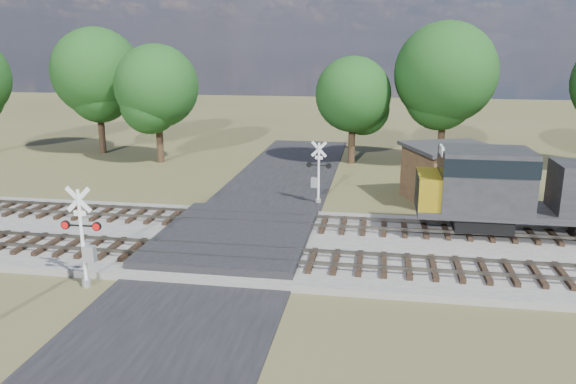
# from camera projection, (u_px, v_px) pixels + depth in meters

# --- Properties ---
(ground) EXTENTS (160.00, 160.00, 0.00)m
(ground) POSITION_uv_depth(u_px,v_px,m) (232.00, 247.00, 26.27)
(ground) COLOR #464726
(ground) RESTS_ON ground
(ballast_bed) EXTENTS (140.00, 10.00, 0.30)m
(ballast_bed) POSITION_uv_depth(u_px,v_px,m) (451.00, 253.00, 25.14)
(ballast_bed) COLOR gray
(ballast_bed) RESTS_ON ground
(road) EXTENTS (7.00, 60.00, 0.08)m
(road) POSITION_uv_depth(u_px,v_px,m) (232.00, 246.00, 26.26)
(road) COLOR black
(road) RESTS_ON ground
(crossing_panel) EXTENTS (7.00, 9.00, 0.62)m
(crossing_panel) POSITION_uv_depth(u_px,v_px,m) (235.00, 237.00, 26.66)
(crossing_panel) COLOR #262628
(crossing_panel) RESTS_ON ground
(track_near) EXTENTS (140.00, 2.60, 0.33)m
(track_near) POSITION_uv_depth(u_px,v_px,m) (291.00, 258.00, 23.76)
(track_near) COLOR black
(track_near) RESTS_ON ballast_bed
(track_far) EXTENTS (140.00, 2.60, 0.33)m
(track_far) POSITION_uv_depth(u_px,v_px,m) (307.00, 223.00, 28.54)
(track_far) COLOR black
(track_far) RESTS_ON ballast_bed
(crossing_signal_near) EXTENTS (1.63, 0.35, 4.05)m
(crossing_signal_near) POSITION_uv_depth(u_px,v_px,m) (85.00, 246.00, 21.56)
(crossing_signal_near) COLOR silver
(crossing_signal_near) RESTS_ON ground
(crossing_signal_far) EXTENTS (1.52, 0.38, 3.78)m
(crossing_signal_far) POSITION_uv_depth(u_px,v_px,m) (317.00, 178.00, 33.13)
(crossing_signal_far) COLOR silver
(crossing_signal_far) RESTS_ON ground
(equipment_shed) EXTENTS (6.44, 6.44, 3.40)m
(equipment_shed) POSITION_uv_depth(u_px,v_px,m) (451.00, 174.00, 33.56)
(equipment_shed) COLOR #482E1E
(equipment_shed) RESTS_ON ground
(treeline) EXTENTS (77.54, 12.02, 10.99)m
(treeline) POSITION_uv_depth(u_px,v_px,m) (420.00, 79.00, 42.53)
(treeline) COLOR black
(treeline) RESTS_ON ground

